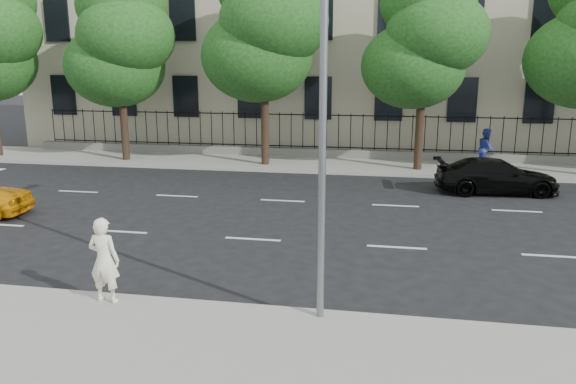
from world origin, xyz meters
TOP-DOWN VIEW (x-y plane):
  - ground at (0.00, 0.00)m, footprint 120.00×120.00m
  - near_sidewalk at (0.00, -4.00)m, footprint 60.00×4.00m
  - far_sidewalk at (0.00, 14.00)m, footprint 60.00×4.00m
  - lane_markings at (0.00, 4.75)m, footprint 49.60×4.62m
  - iron_fence at (0.00, 15.70)m, footprint 30.00×0.50m
  - street_light at (2.50, -1.77)m, footprint 0.25×3.32m
  - tree_b at (-8.96, 13.36)m, footprint 5.53×5.12m
  - tree_c at (-1.96, 13.36)m, footprint 5.89×5.50m
  - tree_d at (5.04, 13.36)m, footprint 5.34×4.94m
  - black_sedan at (7.74, 9.62)m, footprint 4.67×2.23m
  - woman_near at (-1.86, -2.40)m, footprint 0.67×0.45m
  - pedestrian_far at (7.99, 13.88)m, footprint 0.69×0.88m

SIDE VIEW (x-z plane):
  - ground at x=0.00m, z-range 0.00..0.00m
  - lane_markings at x=0.00m, z-range 0.00..0.01m
  - near_sidewalk at x=0.00m, z-range 0.00..0.15m
  - far_sidewalk at x=0.00m, z-range 0.00..0.15m
  - iron_fence at x=0.00m, z-range -0.45..1.75m
  - black_sedan at x=7.74m, z-range 0.00..1.31m
  - woman_near at x=-1.86m, z-range 0.15..1.92m
  - pedestrian_far at x=7.99m, z-range 0.15..1.96m
  - street_light at x=2.50m, z-range 1.12..9.17m
  - tree_d at x=5.04m, z-range 1.42..10.26m
  - tree_b at x=-8.96m, z-range 1.35..10.33m
  - tree_c at x=-1.96m, z-range 1.51..11.31m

